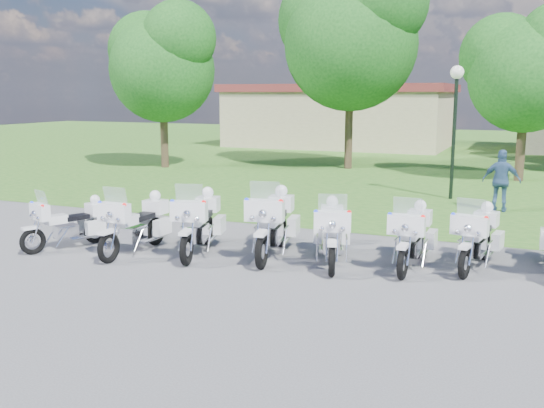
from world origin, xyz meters
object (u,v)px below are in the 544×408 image
at_px(motorcycle_1, 137,223).
at_px(motorcycle_6, 478,237).
at_px(motorcycle_3, 273,222).
at_px(motorcycle_4, 332,232).
at_px(motorcycle_0, 70,222).
at_px(motorcycle_2, 199,222).
at_px(lamp_post, 456,100).
at_px(bystander_c, 501,181).
at_px(motorcycle_5, 413,236).

bearing_deg(motorcycle_1, motorcycle_6, -165.38).
relative_size(motorcycle_3, motorcycle_4, 1.13).
distance_m(motorcycle_0, motorcycle_3, 4.71).
relative_size(motorcycle_0, motorcycle_2, 0.81).
distance_m(motorcycle_2, motorcycle_4, 2.96).
relative_size(motorcycle_2, motorcycle_3, 0.94).
bearing_deg(motorcycle_6, lamp_post, -71.06).
relative_size(motorcycle_2, bystander_c, 1.31).
bearing_deg(motorcycle_3, motorcycle_4, 166.74).
xyz_separation_m(motorcycle_2, lamp_post, (4.19, 9.47, 2.60)).
height_order(motorcycle_0, motorcycle_5, motorcycle_5).
distance_m(motorcycle_2, motorcycle_5, 4.60).
relative_size(motorcycle_1, motorcycle_5, 1.02).
xyz_separation_m(motorcycle_5, bystander_c, (1.30, 6.97, 0.28)).
distance_m(motorcycle_5, bystander_c, 7.10).
xyz_separation_m(motorcycle_1, bystander_c, (7.14, 8.24, 0.27)).
bearing_deg(motorcycle_6, motorcycle_0, 21.34).
xyz_separation_m(motorcycle_1, motorcycle_5, (5.84, 1.27, -0.01)).
xyz_separation_m(motorcycle_1, motorcycle_4, (4.24, 0.90, 0.00)).
bearing_deg(motorcycle_3, bystander_c, -130.94).
relative_size(motorcycle_2, motorcycle_4, 1.06).
bearing_deg(motorcycle_6, motorcycle_3, 19.08).
bearing_deg(motorcycle_1, motorcycle_4, -167.39).
bearing_deg(motorcycle_0, motorcycle_3, -142.24).
distance_m(motorcycle_0, motorcycle_2, 3.06).
bearing_deg(motorcycle_6, motorcycle_1, 22.22).
bearing_deg(motorcycle_3, motorcycle_0, 4.42).
distance_m(motorcycle_2, motorcycle_6, 5.87).
distance_m(motorcycle_6, bystander_c, 6.50).
bearing_deg(motorcycle_1, motorcycle_5, -167.05).
bearing_deg(motorcycle_1, motorcycle_3, -161.01).
height_order(motorcycle_0, motorcycle_3, motorcycle_3).
bearing_deg(motorcycle_3, motorcycle_2, 5.13).
relative_size(lamp_post, bystander_c, 2.37).
bearing_deg(motorcycle_1, lamp_post, -118.18).
height_order(motorcycle_4, bystander_c, bystander_c).
bearing_deg(motorcycle_2, motorcycle_3, -179.29).
distance_m(motorcycle_0, motorcycle_4, 6.01).
xyz_separation_m(motorcycle_6, lamp_post, (-1.55, 8.23, 2.66)).
distance_m(motorcycle_0, motorcycle_5, 7.65).
relative_size(motorcycle_0, motorcycle_5, 0.86).
bearing_deg(lamp_post, motorcycle_5, -87.77).
bearing_deg(motorcycle_2, motorcycle_1, 6.19).
xyz_separation_m(motorcycle_1, motorcycle_3, (2.89, 0.96, 0.07)).
xyz_separation_m(motorcycle_3, bystander_c, (4.25, 7.29, 0.19)).
bearing_deg(motorcycle_5, motorcycle_4, 13.24).
height_order(motorcycle_5, motorcycle_6, motorcycle_5).
bearing_deg(motorcycle_1, motorcycle_0, 9.91).
distance_m(motorcycle_0, lamp_post, 12.78).
height_order(motorcycle_2, motorcycle_4, motorcycle_2).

